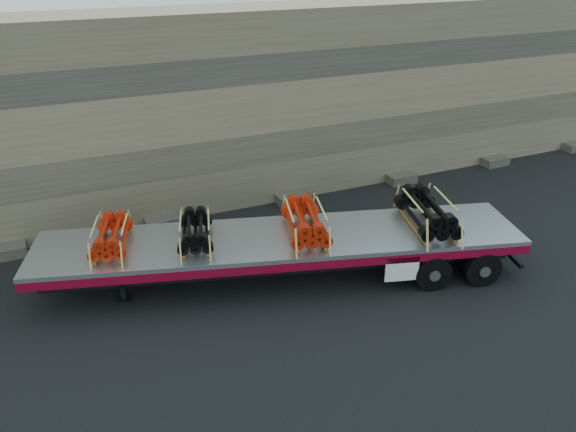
% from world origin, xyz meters
% --- Properties ---
extents(ground, '(120.00, 120.00, 0.00)m').
position_xyz_m(ground, '(0.00, 0.00, 0.00)').
color(ground, black).
rests_on(ground, ground).
extents(rock_wall, '(44.00, 3.00, 7.00)m').
position_xyz_m(rock_wall, '(0.00, 6.50, 3.50)').
color(rock_wall, '#7A6B54').
rests_on(rock_wall, ground).
extents(trailer, '(14.18, 6.42, 1.40)m').
position_xyz_m(trailer, '(-0.50, -0.03, 0.70)').
color(trailer, silver).
rests_on(trailer, ground).
extents(bundle_front, '(1.46, 2.13, 0.69)m').
position_xyz_m(bundle_front, '(-5.04, 1.26, 1.74)').
color(bundle_front, red).
rests_on(bundle_front, trailer).
extents(bundle_midfront, '(1.43, 2.08, 0.67)m').
position_xyz_m(bundle_midfront, '(-2.84, 0.63, 1.73)').
color(bundle_midfront, black).
rests_on(bundle_midfront, trailer).
extents(bundle_midrear, '(1.70, 2.48, 0.80)m').
position_xyz_m(bundle_midrear, '(0.17, -0.23, 1.80)').
color(bundle_midrear, red).
rests_on(bundle_midrear, trailer).
extents(bundle_rear, '(1.85, 2.69, 0.87)m').
position_xyz_m(bundle_rear, '(3.68, -1.23, 1.83)').
color(bundle_rear, black).
rests_on(bundle_rear, trailer).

